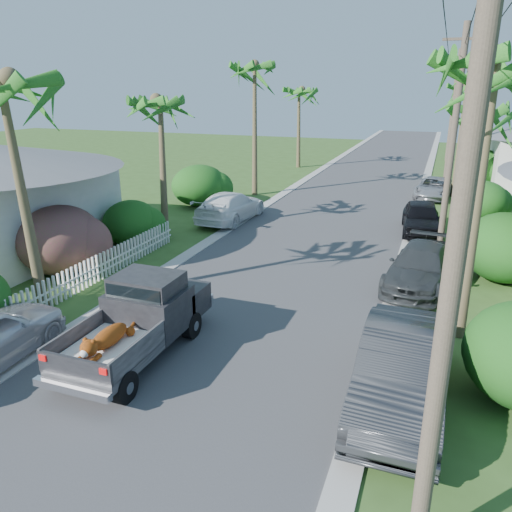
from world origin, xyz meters
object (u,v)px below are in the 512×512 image
at_px(palm_l_a, 5,80).
at_px(palm_r_b, 482,107).
at_px(palm_r_a, 498,58).
at_px(utility_pole_b, 452,145).
at_px(parked_car_lf, 230,207).
at_px(palm_r_c, 470,62).
at_px(parked_car_rm, 420,267).
at_px(palm_l_c, 255,66).
at_px(palm_l_d, 300,90).
at_px(utility_pole_a, 453,274).
at_px(palm_r_d, 467,86).
at_px(utility_pole_c, 452,121).
at_px(pickup_truck, 143,315).
at_px(parked_car_rf, 422,218).
at_px(parked_car_rd, 434,188).
at_px(utility_pole_d, 452,110).
at_px(parked_car_rn, 402,370).
at_px(palm_l_b, 159,101).

height_order(palm_l_a, palm_r_b, palm_l_a).
height_order(palm_r_a, palm_r_b, palm_r_a).
relative_size(palm_l_a, utility_pole_b, 0.91).
distance_m(parked_car_lf, utility_pole_b, 11.38).
height_order(parked_car_lf, palm_r_c, palm_r_c).
distance_m(parked_car_rm, palm_l_c, 18.25).
xyz_separation_m(parked_car_lf, utility_pole_b, (10.46, -2.33, 3.84)).
bearing_deg(utility_pole_b, palm_l_d, 119.95).
bearing_deg(parked_car_lf, utility_pole_a, 123.85).
height_order(palm_r_c, palm_r_d, palm_r_c).
bearing_deg(palm_l_c, parked_car_lf, -80.33).
height_order(palm_r_c, utility_pole_c, palm_r_c).
bearing_deg(pickup_truck, palm_r_c, 71.86).
distance_m(parked_car_rf, utility_pole_b, 5.24).
height_order(parked_car_rd, utility_pole_c, utility_pole_c).
height_order(palm_l_d, utility_pole_b, utility_pole_b).
relative_size(parked_car_rm, parked_car_lf, 0.93).
height_order(palm_l_d, palm_r_b, palm_l_d).
bearing_deg(parked_car_rm, palm_r_a, -61.60).
relative_size(parked_car_rd, palm_r_c, 0.48).
xyz_separation_m(palm_r_d, utility_pole_c, (-0.90, -12.00, -2.14)).
bearing_deg(palm_r_b, parked_car_rd, 99.01).
bearing_deg(palm_r_c, parked_car_rf, -99.03).
height_order(parked_car_rf, parked_car_rd, parked_car_rf).
bearing_deg(parked_car_rd, utility_pole_c, 84.09).
relative_size(palm_l_c, utility_pole_d, 1.02).
bearing_deg(palm_l_a, parked_car_rd, 63.12).
bearing_deg(utility_pole_d, palm_l_d, -143.36).
relative_size(parked_car_rf, utility_pole_d, 0.49).
bearing_deg(palm_r_c, parked_car_rm, -94.12).
relative_size(parked_car_rm, parked_car_rd, 1.09).
bearing_deg(utility_pole_a, parked_car_rn, 98.81).
distance_m(palm_r_d, utility_pole_b, 27.10).
xyz_separation_m(parked_car_rn, parked_car_rf, (-0.32, 14.56, -0.11)).
height_order(palm_r_c, utility_pole_a, palm_r_c).
bearing_deg(utility_pole_a, pickup_truck, 151.07).
bearing_deg(parked_car_rm, palm_r_b, 81.38).
bearing_deg(palm_l_b, pickup_truck, -62.76).
relative_size(palm_r_c, utility_pole_b, 1.04).
distance_m(palm_r_a, palm_r_b, 9.12).
bearing_deg(parked_car_rn, palm_l_d, 109.89).
height_order(parked_car_rn, parked_car_rd, parked_car_rn).
bearing_deg(palm_l_c, utility_pole_a, -64.20).
xyz_separation_m(pickup_truck, palm_l_c, (-4.34, 19.99, 6.90)).
bearing_deg(utility_pole_c, utility_pole_b, -90.00).
height_order(parked_car_lf, palm_r_d, palm_r_d).
xyz_separation_m(palm_l_c, utility_pole_d, (11.60, 21.00, -3.31)).
height_order(parked_car_lf, palm_r_a, palm_r_a).
height_order(parked_car_rn, parked_car_rm, parked_car_rn).
distance_m(parked_car_rf, palm_l_b, 13.44).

